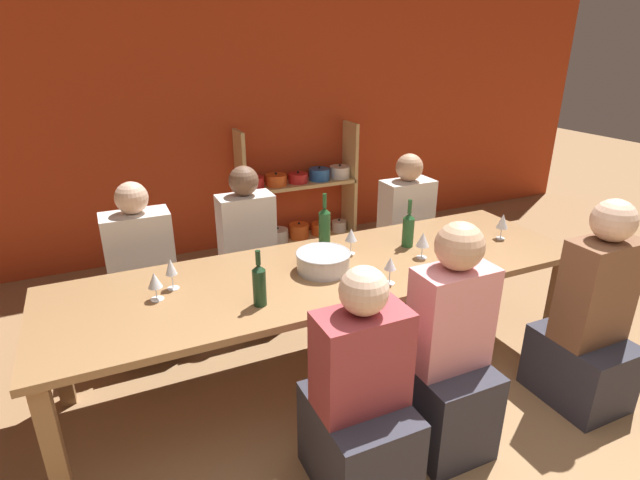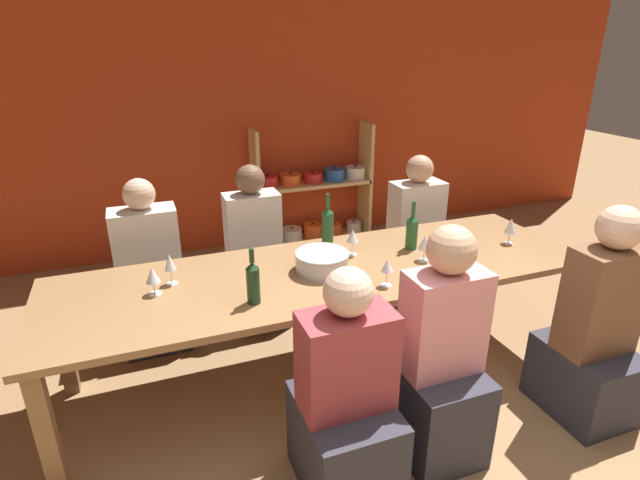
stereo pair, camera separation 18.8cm
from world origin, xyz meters
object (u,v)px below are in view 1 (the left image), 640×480
at_px(person_near_c, 359,412).
at_px(dining_table, 327,280).
at_px(person_near_a, 588,330).
at_px(person_far_b, 404,243).
at_px(shelf_unit, 298,202).
at_px(wine_glass_empty_b, 390,264).
at_px(person_far_c, 249,267).
at_px(wine_bottle_amber, 259,284).
at_px(wine_glass_white_b, 155,281).
at_px(wine_glass_empty_a, 351,235).
at_px(person_far_a, 145,290).
at_px(wine_bottle_green, 325,225).
at_px(person_near_b, 446,367).
at_px(wine_bottle_dark, 408,229).
at_px(mixing_bowl, 323,261).
at_px(wine_glass_red_a, 503,222).
at_px(wine_glass_white_a, 171,268).
at_px(wine_glass_red_b, 423,240).

bearing_deg(person_near_c, dining_table, 74.53).
distance_m(person_near_a, person_far_b, 1.61).
bearing_deg(dining_table, shelf_unit, 72.22).
xyz_separation_m(wine_glass_empty_b, person_far_c, (-0.48, 1.14, -0.41)).
xyz_separation_m(shelf_unit, wine_bottle_amber, (-1.19, -2.40, 0.43)).
bearing_deg(wine_glass_white_b, person_far_c, 47.40).
height_order(shelf_unit, wine_glass_empty_a, shelf_unit).
height_order(wine_bottle_amber, person_far_a, person_far_a).
distance_m(wine_bottle_green, person_near_b, 1.20).
bearing_deg(wine_bottle_dark, person_near_a, -55.99).
bearing_deg(mixing_bowl, wine_glass_empty_b, -49.17).
height_order(wine_bottle_green, person_near_c, person_near_c).
relative_size(wine_glass_red_a, wine_glass_white_b, 1.14).
xyz_separation_m(wine_bottle_green, wine_glass_empty_a, (0.09, -0.21, -0.01)).
bearing_deg(wine_glass_empty_a, wine_glass_white_a, -179.33).
bearing_deg(wine_glass_empty_b, person_far_c, 112.77).
bearing_deg(person_near_b, mixing_bowl, 113.01).
height_order(person_near_a, person_far_a, person_near_a).
relative_size(wine_glass_red_a, person_near_b, 0.14).
xyz_separation_m(wine_bottle_amber, person_far_b, (1.57, 1.01, -0.43)).
distance_m(person_near_a, person_near_c, 1.49).
bearing_deg(wine_glass_white_b, mixing_bowl, -2.79).
height_order(wine_glass_red_a, wine_glass_red_b, wine_glass_red_a).
relative_size(person_far_a, person_near_c, 1.02).
bearing_deg(person_near_b, wine_bottle_amber, 145.89).
bearing_deg(wine_bottle_green, person_near_c, -107.74).
bearing_deg(person_near_b, wine_glass_empty_a, 94.00).
height_order(dining_table, wine_glass_white_b, wine_glass_white_b).
distance_m(person_far_a, person_near_c, 1.81).
xyz_separation_m(wine_glass_red_b, wine_glass_empty_b, (-0.37, -0.22, 0.00)).
bearing_deg(mixing_bowl, wine_glass_empty_a, 29.59).
relative_size(mixing_bowl, wine_glass_empty_b, 2.03).
relative_size(wine_bottle_dark, wine_glass_red_a, 1.80).
relative_size(wine_glass_red_a, wine_glass_white_a, 0.98).
distance_m(wine_glass_red_a, person_far_a, 2.46).
relative_size(wine_bottle_dark, person_near_b, 0.25).
height_order(wine_glass_red_b, wine_glass_empty_b, wine_glass_red_b).
xyz_separation_m(person_far_a, person_far_b, (2.05, -0.05, 0.00)).
height_order(wine_bottle_dark, wine_glass_red_b, wine_bottle_dark).
xyz_separation_m(wine_bottle_green, person_near_c, (-0.38, -1.18, -0.45)).
distance_m(wine_glass_empty_a, person_far_c, 0.93).
xyz_separation_m(shelf_unit, mixing_bowl, (-0.72, -2.17, 0.37)).
relative_size(wine_bottle_green, person_far_b, 0.30).
distance_m(shelf_unit, wine_glass_empty_a, 2.12).
xyz_separation_m(shelf_unit, person_far_a, (-1.67, -1.34, -0.01)).
distance_m(wine_bottle_green, wine_glass_red_a, 1.20).
height_order(wine_bottle_amber, person_far_c, person_far_c).
relative_size(wine_bottle_dark, wine_bottle_amber, 1.05).
relative_size(wine_bottle_amber, wine_glass_empty_a, 1.78).
bearing_deg(dining_table, person_near_b, -68.85).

